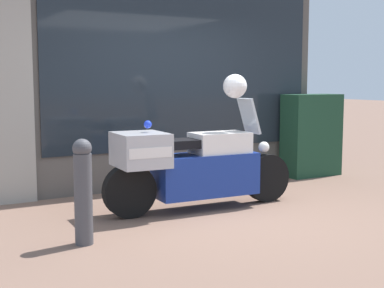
{
  "coord_description": "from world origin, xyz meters",
  "views": [
    {
      "loc": [
        -3.45,
        -5.05,
        1.53
      ],
      "look_at": [
        -0.1,
        0.86,
        0.73
      ],
      "focal_mm": 50.0,
      "sensor_mm": 36.0,
      "label": 1
    }
  ],
  "objects_px": {
    "utility_cabinet": "(311,135)",
    "white_helmet": "(235,86)",
    "street_bollard": "(83,190)",
    "paramedic_motorcycle": "(191,165)"
  },
  "relations": [
    {
      "from": "paramedic_motorcycle",
      "to": "utility_cabinet",
      "type": "distance_m",
      "value": 3.06
    },
    {
      "from": "utility_cabinet",
      "to": "street_bollard",
      "type": "xyz_separation_m",
      "value": [
        -4.38,
        -1.76,
        -0.14
      ]
    },
    {
      "from": "white_helmet",
      "to": "street_bollard",
      "type": "xyz_separation_m",
      "value": [
        -2.12,
        -0.63,
        -0.95
      ]
    },
    {
      "from": "paramedic_motorcycle",
      "to": "utility_cabinet",
      "type": "xyz_separation_m",
      "value": [
        2.85,
        1.1,
        0.11
      ]
    },
    {
      "from": "paramedic_motorcycle",
      "to": "white_helmet",
      "type": "height_order",
      "value": "white_helmet"
    },
    {
      "from": "utility_cabinet",
      "to": "white_helmet",
      "type": "height_order",
      "value": "white_helmet"
    },
    {
      "from": "utility_cabinet",
      "to": "street_bollard",
      "type": "distance_m",
      "value": 4.72
    },
    {
      "from": "street_bollard",
      "to": "white_helmet",
      "type": "bearing_deg",
      "value": 16.5
    },
    {
      "from": "paramedic_motorcycle",
      "to": "white_helmet",
      "type": "distance_m",
      "value": 1.09
    },
    {
      "from": "white_helmet",
      "to": "street_bollard",
      "type": "bearing_deg",
      "value": -163.5
    }
  ]
}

